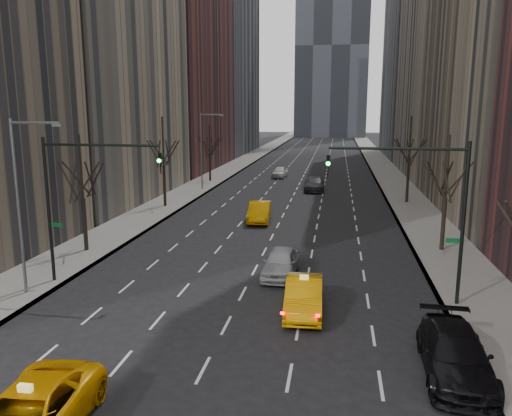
% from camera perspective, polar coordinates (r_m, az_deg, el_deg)
% --- Properties ---
extents(sidewalk_left, '(4.50, 320.00, 0.15)m').
position_cam_1_polar(sidewalk_left, '(84.85, -2.40, 4.81)').
color(sidewalk_left, slate).
rests_on(sidewalk_left, ground).
extents(sidewalk_right, '(4.50, 320.00, 0.15)m').
position_cam_1_polar(sidewalk_right, '(83.48, 14.36, 4.36)').
color(sidewalk_right, slate).
rests_on(sidewalk_right, ground).
extents(bld_left_far, '(14.00, 28.00, 44.00)m').
position_cam_1_polar(bld_left_far, '(83.77, -9.71, 19.62)').
color(bld_left_far, brown).
rests_on(bld_left_far, ground).
extents(bld_left_deep, '(14.00, 30.00, 60.00)m').
position_cam_1_polar(bld_left_deep, '(113.55, -4.62, 21.58)').
color(bld_left_deep, '#5E5F63').
rests_on(bld_left_deep, ground).
extents(bld_right_deep, '(14.00, 30.00, 58.00)m').
position_cam_1_polar(bld_right_deep, '(110.61, 19.06, 20.79)').
color(bld_right_deep, '#5E5F63').
rests_on(bld_right_deep, ground).
extents(tree_lw_b, '(3.36, 3.50, 7.82)m').
position_cam_1_polar(tree_lw_b, '(35.35, -19.16, 1.04)').
color(tree_lw_b, black).
rests_on(tree_lw_b, ground).
extents(tree_lw_c, '(3.36, 3.50, 8.74)m').
position_cam_1_polar(tree_lw_c, '(49.81, -10.49, 4.65)').
color(tree_lw_c, black).
rests_on(tree_lw_c, ground).
extents(tree_lw_d, '(3.36, 3.50, 7.36)m').
position_cam_1_polar(tree_lw_d, '(66.99, -5.31, 6.04)').
color(tree_lw_d, black).
rests_on(tree_lw_d, ground).
extents(tree_rw_b, '(3.36, 3.50, 7.82)m').
position_cam_1_polar(tree_rw_b, '(35.84, 20.81, 1.06)').
color(tree_rw_b, black).
rests_on(tree_rw_b, ground).
extents(tree_rw_c, '(3.36, 3.50, 8.74)m').
position_cam_1_polar(tree_rw_c, '(53.39, 17.06, 4.78)').
color(tree_rw_c, black).
rests_on(tree_rw_c, ground).
extents(traffic_mast_left, '(6.69, 0.39, 8.00)m').
position_cam_1_polar(traffic_mast_left, '(28.50, -19.92, 2.26)').
color(traffic_mast_left, black).
rests_on(traffic_mast_left, ground).
extents(traffic_mast_right, '(6.69, 0.39, 8.00)m').
position_cam_1_polar(traffic_mast_right, '(25.32, 19.09, 1.26)').
color(traffic_mast_right, black).
rests_on(traffic_mast_right, ground).
extents(streetlight_near, '(2.83, 0.22, 9.00)m').
position_cam_1_polar(streetlight_near, '(27.71, -25.06, 1.91)').
color(streetlight_near, slate).
rests_on(streetlight_near, ground).
extents(streetlight_far, '(2.83, 0.22, 9.00)m').
position_cam_1_polar(streetlight_far, '(59.79, -5.94, 7.38)').
color(streetlight_far, slate).
rests_on(streetlight_far, ground).
extents(taxi_sedan, '(1.93, 5.03, 1.64)m').
position_cam_1_polar(taxi_sedan, '(24.38, 5.48, -9.94)').
color(taxi_sedan, orange).
rests_on(taxi_sedan, ground).
extents(silver_sedan_ahead, '(2.06, 4.78, 1.61)m').
position_cam_1_polar(silver_sedan_ahead, '(29.32, 2.84, -6.24)').
color(silver_sedan_ahead, '#9FA2A7').
rests_on(silver_sedan_ahead, ground).
extents(parked_suv_black, '(2.55, 5.79, 1.65)m').
position_cam_1_polar(parked_suv_black, '(20.31, 21.80, -15.23)').
color(parked_suv_black, black).
rests_on(parked_suv_black, ground).
extents(far_taxi, '(2.14, 5.24, 1.69)m').
position_cam_1_polar(far_taxi, '(43.21, 0.42, -0.44)').
color(far_taxi, orange).
rests_on(far_taxi, ground).
extents(far_suv_grey, '(2.38, 5.71, 1.65)m').
position_cam_1_polar(far_suv_grey, '(59.98, 6.71, 2.77)').
color(far_suv_grey, '#2C2C31').
rests_on(far_suv_grey, ground).
extents(far_car_white, '(2.14, 4.62, 1.53)m').
position_cam_1_polar(far_car_white, '(71.22, 2.74, 4.12)').
color(far_car_white, silver).
rests_on(far_car_white, ground).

